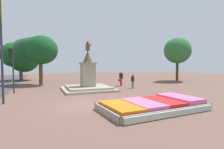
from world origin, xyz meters
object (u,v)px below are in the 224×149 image
(statue_monument, at_px, (88,81))
(pedestrian_near_planter, at_px, (133,80))
(traffic_light_mid_block, at_px, (12,63))
(banner_pole, at_px, (1,40))
(flower_planter, at_px, (155,105))
(pedestrian_with_handbag, at_px, (121,77))

(statue_monument, relative_size, pedestrian_near_planter, 3.17)
(traffic_light_mid_block, height_order, banner_pole, banner_pole)
(statue_monument, distance_m, banner_pole, 8.35)
(flower_planter, height_order, traffic_light_mid_block, traffic_light_mid_block)
(pedestrian_near_planter, bearing_deg, pedestrian_with_handbag, 95.60)
(banner_pole, bearing_deg, traffic_light_mid_block, 90.87)
(flower_planter, height_order, statue_monument, statue_monument)
(pedestrian_with_handbag, relative_size, pedestrian_near_planter, 1.15)
(flower_planter, relative_size, pedestrian_with_handbag, 3.40)
(statue_monument, height_order, traffic_light_mid_block, statue_monument)
(traffic_light_mid_block, xyz_separation_m, pedestrian_near_planter, (11.42, -1.13, -1.81))
(traffic_light_mid_block, bearing_deg, statue_monument, -4.55)
(pedestrian_near_planter, bearing_deg, banner_pole, -163.41)
(flower_planter, distance_m, banner_pole, 10.28)
(flower_planter, bearing_deg, banner_pole, 149.22)
(statue_monument, bearing_deg, traffic_light_mid_block, 175.45)
(banner_pole, height_order, pedestrian_near_planter, banner_pole)
(flower_planter, bearing_deg, pedestrian_with_handbag, 74.75)
(statue_monument, bearing_deg, pedestrian_near_planter, -7.22)
(flower_planter, height_order, banner_pole, banner_pole)
(banner_pole, xyz_separation_m, pedestrian_with_handbag, (11.11, 5.85, -3.10))
(banner_pole, distance_m, pedestrian_near_planter, 12.28)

